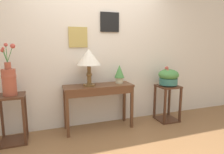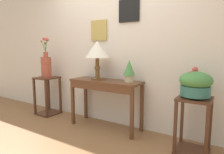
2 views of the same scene
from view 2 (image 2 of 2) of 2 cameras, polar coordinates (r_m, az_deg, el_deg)
back_wall_with_art at (r=3.28m, az=1.29°, el=10.72°), size 9.00×0.13×2.80m
console_table at (r=3.08m, az=-2.11°, el=-3.10°), size 1.16×0.40×0.77m
table_lamp at (r=3.13m, az=-4.28°, el=7.47°), size 0.39×0.39×0.60m
potted_plant_on_console at (r=2.89m, az=4.96°, el=2.02°), size 0.17×0.17×0.32m
pedestal_stand_left at (r=4.01m, az=-18.07°, el=-5.12°), size 0.38×0.38×0.72m
flower_vase_tall_left at (r=3.93m, az=-18.44°, el=3.47°), size 0.22×0.20×0.74m
pedestal_stand_right at (r=2.62m, az=22.35°, el=-12.76°), size 0.38×0.38×0.68m
planter_bowl_wide_right at (r=2.49m, az=22.95°, el=-1.79°), size 0.37×0.37×0.36m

